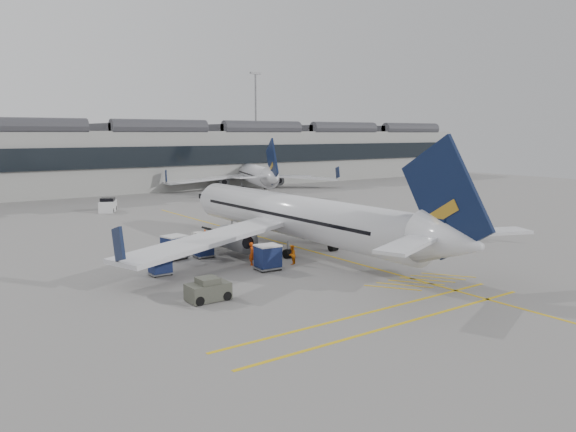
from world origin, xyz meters
TOP-DOWN VIEW (x-y plane):
  - ground at (0.00, 0.00)m, footprint 220.00×220.00m
  - terminal at (0.00, 71.93)m, footprint 200.00×20.45m
  - light_masts at (-1.67, 86.00)m, footprint 113.00×0.60m
  - apron_markings at (10.00, 10.00)m, footprint 0.25×60.00m
  - airliner_main at (9.10, 6.64)m, footprint 36.55×39.91m
  - airliner_far at (36.24, 58.14)m, footprint 32.12×35.62m
  - belt_loader at (3.01, 12.05)m, footprint 5.33×2.14m
  - baggage_cart_a at (2.82, 2.36)m, footprint 2.01×1.70m
  - baggage_cart_b at (-1.53, 10.19)m, footprint 2.27×2.01m
  - baggage_cart_c at (0.78, 9.33)m, footprint 1.59×1.31m
  - baggage_cart_d at (-4.70, 5.73)m, footprint 1.61×1.33m
  - ramp_agent_a at (2.70, 4.52)m, footprint 0.78×0.82m
  - ramp_agent_b at (5.47, 2.77)m, footprint 0.98×0.94m
  - pushback_tug at (-4.79, -2.14)m, footprint 2.70×1.68m
  - safety_cone_nose at (6.49, 20.12)m, footprint 0.34×0.34m
  - safety_cone_engine at (14.79, 2.87)m, footprint 0.36×0.36m
  - service_van_mid at (3.32, 42.54)m, footprint 3.38×4.18m
  - service_van_right at (24.29, 41.43)m, footprint 3.83×3.70m

SIDE VIEW (x-z plane):
  - ground at x=0.00m, z-range 0.00..0.00m
  - apron_markings at x=10.00m, z-range 0.00..0.01m
  - safety_cone_nose at x=6.49m, z-range 0.00..0.48m
  - safety_cone_engine at x=14.79m, z-range 0.00..0.50m
  - belt_loader at x=3.01m, z-range -0.44..1.70m
  - pushback_tug at x=-4.79m, z-range -0.08..1.42m
  - ramp_agent_b at x=5.47m, z-range 0.00..1.60m
  - service_van_right at x=24.29m, z-range -0.10..1.73m
  - service_van_mid at x=3.32m, z-range -0.10..1.82m
  - baggage_cart_c at x=0.78m, z-range 0.06..1.73m
  - baggage_cart_d at x=-4.70m, z-range 0.06..1.74m
  - ramp_agent_a at x=2.70m, z-range 0.00..1.88m
  - baggage_cart_a at x=2.82m, z-range 0.07..2.08m
  - baggage_cart_b at x=-1.53m, z-range 0.07..2.12m
  - airliner_far at x=36.24m, z-range -2.03..7.81m
  - airliner_main at x=9.10m, z-range -2.19..8.43m
  - terminal at x=0.00m, z-range -0.06..12.34m
  - light_masts at x=-1.67m, z-range 1.77..27.22m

